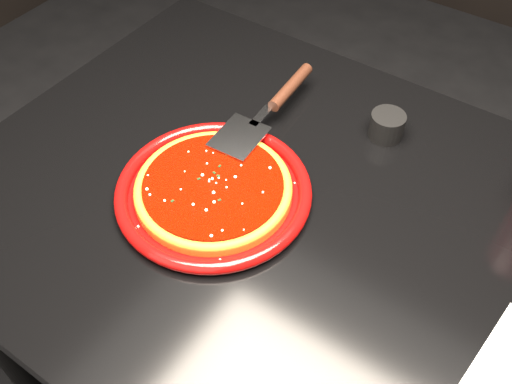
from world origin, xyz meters
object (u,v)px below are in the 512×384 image
Objects in this scene: plate at (214,191)px; table at (310,344)px; pizza_server at (268,109)px; ramekin at (387,126)px.

table is at bearing 13.37° from plate.
pizza_server is at bearing 145.06° from table.
pizza_server is at bearing 96.46° from plate.
ramekin reaches higher than plate.
plate is (-0.18, -0.04, 0.39)m from table.
ramekin is (0.16, 0.28, 0.01)m from plate.
table is at bearing -85.08° from ramekin.
table is 20.18× the size of ramekin.
pizza_server is 5.24× the size of ramekin.
pizza_server reaches higher than table.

